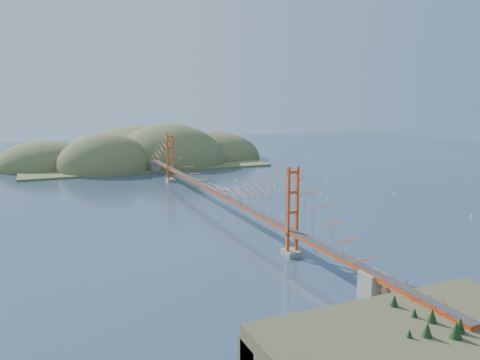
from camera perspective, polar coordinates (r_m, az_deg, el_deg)
name	(u,v)px	position (r m, az deg, el deg)	size (l,w,h in m)	color
ground	(213,207)	(88.42, -3.37, -3.30)	(320.00, 320.00, 0.00)	#304760
bridge	(212,170)	(87.26, -3.45, 1.21)	(2.20, 94.40, 12.00)	gray
approach_viaduct	(417,304)	(44.90, 20.75, -13.90)	(1.40, 12.00, 3.38)	#C64016
promontory	(389,313)	(48.13, 17.65, -15.23)	(9.00, 6.00, 0.24)	#59544C
fort	(387,304)	(48.63, 17.50, -14.24)	(3.70, 2.30, 1.75)	brown
far_headlands	(146,162)	(154.06, -11.38, 2.19)	(84.00, 58.00, 25.00)	olive
sailboat_4	(331,178)	(121.74, 11.05, 0.25)	(0.56, 0.56, 0.59)	white
sailboat_7	(279,169)	(134.76, 4.79, 1.32)	(0.53, 0.53, 0.58)	white
sailboat_9	(350,172)	(132.88, 13.26, 0.97)	(0.55, 0.55, 0.62)	white
sailboat_12	(236,181)	(115.11, -0.46, -0.11)	(0.63, 0.52, 0.73)	white
sailboat_2	(372,197)	(100.31, 15.82, -1.99)	(0.62, 0.62, 0.66)	white
sailboat_3	(193,179)	(118.77, -5.73, 0.15)	(0.65, 0.65, 0.67)	white
sailboat_8	(326,180)	(118.30, 10.48, 0.00)	(0.60, 0.49, 0.69)	white
sailboat_13	(471,217)	(89.45, 26.36, -4.08)	(0.64, 0.55, 0.74)	white
sailboat_14	(341,194)	(101.63, 12.17, -1.69)	(0.59, 0.59, 0.61)	white
sailboat_0	(328,199)	(96.37, 10.64, -2.27)	(0.50, 0.55, 0.62)	white
sailboat_6	(333,212)	(85.29, 11.22, -3.88)	(0.52, 0.52, 0.56)	white
sailboat_16	(301,184)	(111.90, 7.42, -0.48)	(0.65, 0.62, 0.73)	white
sailboat_5	(394,193)	(105.42, 18.25, -1.55)	(0.51, 0.61, 0.70)	white
sailboat_11	(355,183)	(115.76, 13.85, -0.35)	(0.57, 0.57, 0.59)	white
sailboat_17	(350,171)	(133.92, 13.31, 1.04)	(0.66, 0.65, 0.75)	white
sailboat_15	(304,174)	(126.20, 7.84, 0.68)	(0.61, 0.61, 0.66)	white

